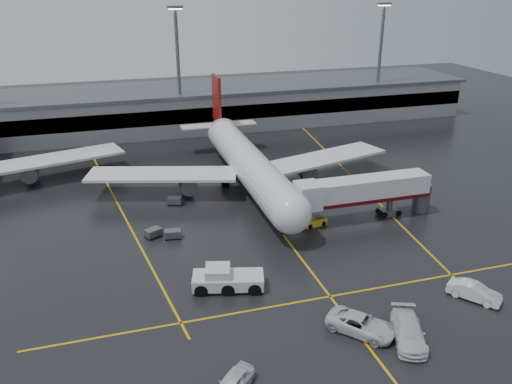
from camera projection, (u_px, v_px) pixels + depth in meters
name	position (u px, v px, depth m)	size (l,w,h in m)	color
ground	(266.00, 211.00, 73.22)	(220.00, 220.00, 0.00)	black
apron_line_centre	(266.00, 211.00, 73.21)	(0.25, 90.00, 0.02)	gold
apron_line_stop	(330.00, 296.00, 53.75)	(60.00, 0.25, 0.02)	gold
apron_line_left	(116.00, 201.00, 76.75)	(0.25, 70.00, 0.02)	gold
apron_line_right	(350.00, 175.00, 86.84)	(0.25, 70.00, 0.02)	gold
terminal	(199.00, 106.00, 113.96)	(122.00, 19.00, 8.60)	gray
light_mast_mid	(178.00, 64.00, 103.50)	(3.00, 1.20, 25.45)	#595B60
light_mast_right	(380.00, 55.00, 115.44)	(3.00, 1.20, 25.45)	#595B60
main_airliner	(247.00, 162.00, 80.18)	(48.80, 45.60, 14.10)	silver
jet_bridge	(364.00, 192.00, 69.56)	(19.90, 3.40, 6.05)	silver
pushback_tractor	(226.00, 279.00, 54.81)	(7.97, 4.85, 2.66)	silver
belt_loader	(314.00, 222.00, 69.03)	(3.38, 1.98, 2.02)	gold
service_van_a	(361.00, 324.00, 48.02)	(2.93, 6.36, 1.77)	silver
service_van_b	(408.00, 331.00, 46.99)	(2.64, 6.50, 1.89)	silver
service_van_c	(474.00, 292.00, 53.02)	(1.84, 5.26, 1.73)	white
service_van_d	(233.00, 383.00, 41.26)	(1.85, 4.59, 1.56)	silver
baggage_cart_a	(173.00, 234.00, 65.51)	(2.15, 1.55, 1.12)	#595B60
baggage_cart_b	(153.00, 232.00, 65.84)	(2.37, 2.08, 1.12)	#595B60
baggage_cart_c	(175.00, 201.00, 75.20)	(2.30, 1.85, 1.12)	#595B60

